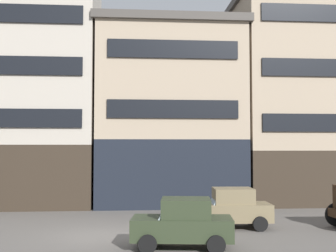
{
  "coord_description": "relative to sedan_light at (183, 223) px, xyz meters",
  "views": [
    {
      "loc": [
        1.54,
        -17.94,
        3.73
      ],
      "look_at": [
        3.11,
        2.01,
        4.75
      ],
      "focal_mm": 44.56,
      "sensor_mm": 36.0,
      "label": 1
    }
  ],
  "objects": [
    {
      "name": "building_center_right",
      "position": [
        0.5,
        12.51,
        5.11
      ],
      "size": [
        9.91,
        6.85,
        11.96
      ],
      "color": "black",
      "rests_on": "ground_plane"
    },
    {
      "name": "sedan_parked_curb",
      "position": [
        2.65,
        3.67,
        0.0
      ],
      "size": [
        3.77,
        2.01,
        1.83
      ],
      "color": "#7A6B4C",
      "rests_on": "ground_plane"
    },
    {
      "name": "ground_plane",
      "position": [
        -3.31,
        2.46,
        -0.91
      ],
      "size": [
        120.0,
        120.0,
        0.0
      ],
      "primitive_type": "plane",
      "color": "#605B56"
    },
    {
      "name": "building_far_right",
      "position": [
        9.12,
        12.51,
        6.27
      ],
      "size": [
        8.03,
        6.85,
        14.29
      ],
      "color": "#33281E",
      "rests_on": "ground_plane"
    },
    {
      "name": "building_center_left",
      "position": [
        -7.75,
        12.51,
        7.51
      ],
      "size": [
        7.29,
        6.85,
        16.75
      ],
      "color": "#33281E",
      "rests_on": "ground_plane"
    },
    {
      "name": "sedan_light",
      "position": [
        0.0,
        0.0,
        0.0
      ],
      "size": [
        3.86,
        2.21,
        1.83
      ],
      "color": "#2D3823",
      "rests_on": "ground_plane"
    }
  ]
}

